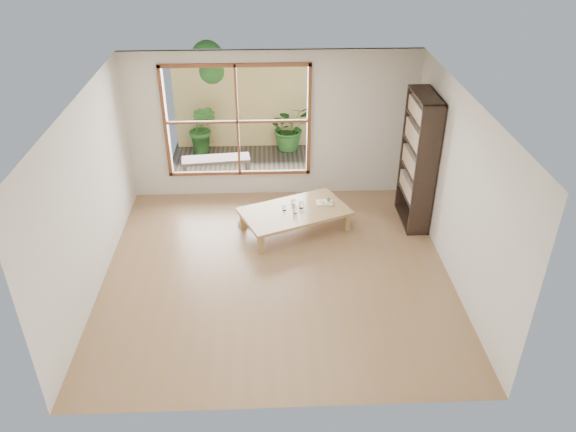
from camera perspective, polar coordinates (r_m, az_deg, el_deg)
name	(u,v)px	position (r m, az deg, el deg)	size (l,w,h in m)	color
ground	(277,271)	(8.29, -1.15, -5.60)	(5.00, 5.00, 0.00)	#946B4A
low_table	(295,213)	(9.07, 0.68, 0.35)	(1.91, 1.52, 0.37)	#AA8552
floor_cushion	(254,215)	(9.57, -3.46, 0.06)	(0.52, 0.52, 0.08)	beige
bookshelf	(418,161)	(9.22, 13.09, 5.47)	(0.35, 0.99, 2.19)	black
glass_tall	(295,210)	(8.94, 0.72, 0.64)	(0.07, 0.07, 0.12)	silver
glass_mid	(301,205)	(9.09, 1.36, 1.11)	(0.07, 0.07, 0.10)	silver
glass_short	(293,202)	(9.19, 0.54, 1.40)	(0.07, 0.07, 0.08)	silver
glass_small	(284,208)	(9.03, -0.38, 0.80)	(0.06, 0.06, 0.08)	silver
food_tray	(325,202)	(9.27, 3.81, 1.45)	(0.27, 0.20, 0.08)	white
deck	(243,166)	(11.37, -4.63, 5.04)	(2.80, 2.00, 0.05)	#3C332B
garden_bench	(216,161)	(10.79, -7.32, 5.59)	(1.31, 0.51, 0.40)	black
bamboo_fence	(242,107)	(11.94, -4.68, 11.03)	(2.80, 0.06, 1.80)	tan
shrub_right	(289,127)	(11.90, 0.14, 9.08)	(0.89, 0.77, 0.98)	#29561F
shrub_left	(202,129)	(11.84, -8.70, 8.77)	(0.57, 0.46, 1.04)	#29561F
garden_tree	(208,68)	(12.05, -8.11, 14.64)	(1.04, 0.85, 2.22)	#4C3D2D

